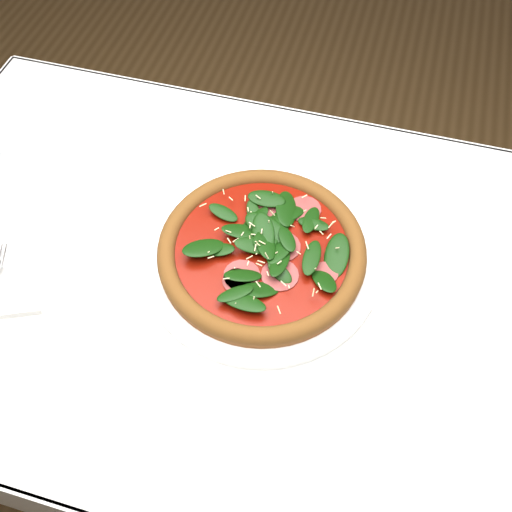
# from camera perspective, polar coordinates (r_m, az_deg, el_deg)

# --- Properties ---
(ground) EXTENTS (6.00, 6.00, 0.00)m
(ground) POSITION_cam_1_polar(r_m,az_deg,el_deg) (1.61, -2.18, -15.83)
(ground) COLOR brown
(ground) RESTS_ON ground
(dining_table) EXTENTS (1.21, 0.81, 0.75)m
(dining_table) POSITION_cam_1_polar(r_m,az_deg,el_deg) (1.02, -3.34, -4.28)
(dining_table) COLOR silver
(dining_table) RESTS_ON ground
(plate) EXTENTS (0.39, 0.39, 0.02)m
(plate) POSITION_cam_1_polar(r_m,az_deg,el_deg) (0.93, 0.58, -0.01)
(plate) COLOR white
(plate) RESTS_ON dining_table
(pizza) EXTENTS (0.41, 0.41, 0.04)m
(pizza) POSITION_cam_1_polar(r_m,az_deg,el_deg) (0.91, 0.59, 0.77)
(pizza) COLOR brown
(pizza) RESTS_ON plate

